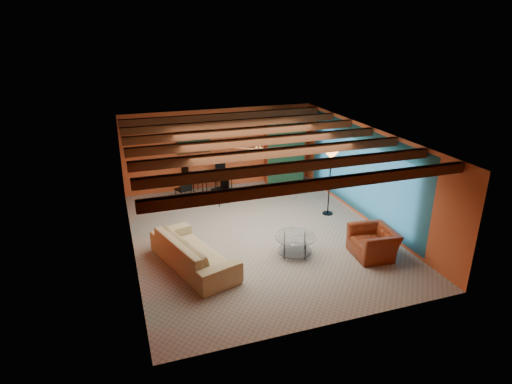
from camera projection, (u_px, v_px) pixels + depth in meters
name	position (u px, v px, depth m)	size (l,w,h in m)	color
room	(257.00, 149.00, 10.93)	(6.52, 8.01, 2.71)	gray
sofa	(194.00, 251.00, 10.02)	(2.60, 1.02, 0.76)	tan
armchair	(373.00, 242.00, 10.50)	(1.08, 0.94, 0.70)	maroon
coffee_table	(295.00, 245.00, 10.57)	(1.00, 1.00, 0.51)	silver
dining_table	(204.00, 181.00, 14.05)	(2.07, 2.07, 1.08)	white
armoire	(283.00, 152.00, 15.22)	(1.25, 0.61, 2.20)	brown
floor_lamp	(330.00, 183.00, 12.60)	(0.39, 0.39, 1.94)	black
ceiling_fan	(259.00, 150.00, 10.83)	(1.50, 1.50, 0.44)	#472614
painting	(193.00, 142.00, 14.31)	(1.05, 0.03, 0.65)	black
potted_plant	(284.00, 114.00, 14.74)	(0.42, 0.37, 0.47)	#26661E
vase	(204.00, 163.00, 13.83)	(0.17, 0.17, 0.18)	orange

